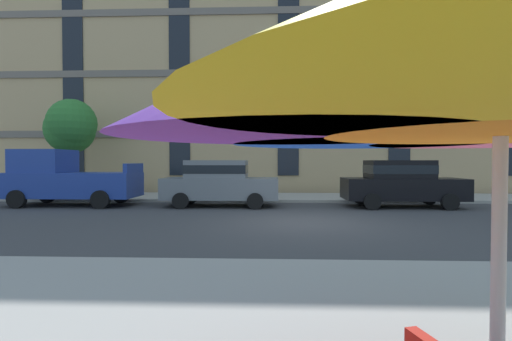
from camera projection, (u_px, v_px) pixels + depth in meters
ground_plane at (302, 222)px, 10.66m from camera, size 120.00×120.00×0.00m
sidewalk_far at (290, 197)px, 17.45m from camera, size 56.00×3.60×0.12m
apartment_building at (284, 93)px, 25.47m from camera, size 40.18×12.08×12.80m
pickup_blue at (66, 179)px, 14.69m from camera, size 5.10×2.12×2.20m
sedan_gray at (220, 182)px, 14.45m from camera, size 4.40×1.98×1.78m
sedan_black at (401, 182)px, 14.16m from camera, size 4.40×1.98×1.78m
street_tree_left at (71, 127)px, 17.68m from camera, size 2.51×2.52×4.67m
patio_umbrella at (501, 85)px, 1.61m from camera, size 3.38×3.14×2.36m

